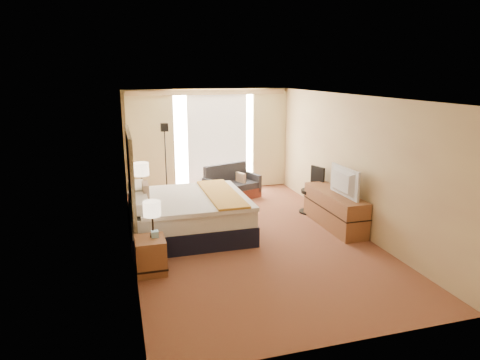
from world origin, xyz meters
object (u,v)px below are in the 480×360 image
object	(u,v)px
media_dresser	(335,209)
loveseat	(231,187)
desk_chair	(313,192)
lamp_right	(141,170)
lamp_left	(152,209)
nightstand_left	(151,255)
bed	(188,215)
floor_lamp	(165,146)
nightstand_right	(141,207)
television	(340,182)

from	to	relation	value
media_dresser	loveseat	xyz separation A→B (m)	(-1.46, 2.50, -0.08)
desk_chair	media_dresser	bearing A→B (deg)	-105.22
lamp_right	lamp_left	bearing A→B (deg)	-89.97
nightstand_left	media_dresser	size ratio (longest dim) A/B	0.31
bed	lamp_right	distance (m)	1.53
loveseat	floor_lamp	distance (m)	1.89
nightstand_left	lamp_right	size ratio (longest dim) A/B	0.84
nightstand_right	lamp_left	xyz separation A→B (m)	(0.06, -2.42, 0.71)
lamp_left	television	xyz separation A→B (m)	(3.59, 0.73, -0.01)
nightstand_right	floor_lamp	distance (m)	1.95
bed	desk_chair	xyz separation A→B (m)	(2.86, 0.57, 0.06)
nightstand_left	nightstand_right	xyz separation A→B (m)	(0.00, 2.50, 0.00)
nightstand_right	television	size ratio (longest dim) A/B	0.57
media_dresser	television	world-z (taller)	television
media_dresser	bed	bearing A→B (deg)	172.67
desk_chair	lamp_left	bearing A→B (deg)	-168.96
nightstand_right	bed	world-z (taller)	bed
nightstand_right	lamp_left	bearing A→B (deg)	-88.59
nightstand_right	floor_lamp	size ratio (longest dim) A/B	0.30
loveseat	desk_chair	size ratio (longest dim) A/B	1.45
media_dresser	loveseat	bearing A→B (deg)	120.33
lamp_right	loveseat	bearing A→B (deg)	24.13
media_dresser	bed	size ratio (longest dim) A/B	0.82
lamp_right	nightstand_right	bearing A→B (deg)	-127.52
nightstand_right	desk_chair	distance (m)	3.71
desk_chair	television	size ratio (longest dim) A/B	1.04
nightstand_left	lamp_left	distance (m)	0.72
desk_chair	television	world-z (taller)	television
nightstand_right	floor_lamp	bearing A→B (deg)	64.41
lamp_left	loveseat	bearing A→B (deg)	57.95
lamp_left	television	size ratio (longest dim) A/B	0.58
floor_lamp	desk_chair	world-z (taller)	floor_lamp
nightstand_left	floor_lamp	distance (m)	4.19
loveseat	lamp_right	size ratio (longest dim) A/B	2.24
television	nightstand_left	bearing A→B (deg)	101.22
bed	lamp_right	bearing A→B (deg)	123.00
loveseat	lamp_right	xyz separation A→B (m)	(-2.18, -0.98, 0.79)
bed	loveseat	xyz separation A→B (m)	(1.43, 2.13, -0.12)
desk_chair	loveseat	bearing A→B (deg)	115.74
floor_lamp	lamp_left	world-z (taller)	floor_lamp
nightstand_right	desk_chair	world-z (taller)	desk_chair
nightstand_left	bed	xyz separation A→B (m)	(0.81, 1.42, 0.11)
nightstand_left	desk_chair	bearing A→B (deg)	28.51
floor_lamp	loveseat	bearing A→B (deg)	-16.58
nightstand_left	floor_lamp	bearing A→B (deg)	79.80
media_dresser	lamp_right	distance (m)	4.01
media_dresser	floor_lamp	distance (m)	4.30
loveseat	floor_lamp	xyz separation A→B (m)	(-1.52, 0.45, 1.03)
nightstand_right	television	xyz separation A→B (m)	(3.65, -1.69, 0.70)
nightstand_right	desk_chair	size ratio (longest dim) A/B	0.54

